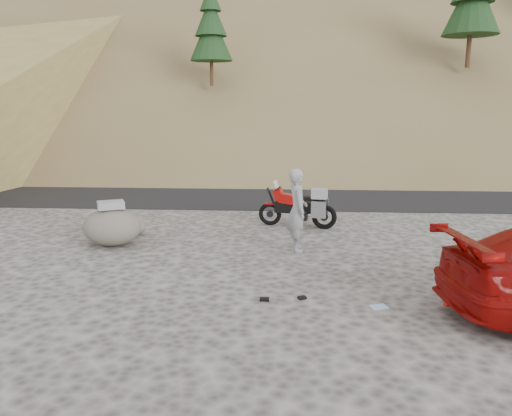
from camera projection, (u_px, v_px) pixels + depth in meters
The scene contains 12 objects.
ground at pixel (307, 267), 10.32m from camera, with size 140.00×140.00×0.00m, color #403E3B.
road at pixel (298, 193), 19.12m from camera, with size 120.00×7.00×0.05m, color black.
hillside at pixel (292, 23), 48.07m from camera, with size 120.00×73.00×46.72m.
motorcycle at pixel (301, 207), 13.57m from camera, with size 2.15×0.87×1.29m.
man at pixel (297, 250), 11.49m from camera, with size 0.69×0.45×1.90m, color gray.
boulder at pixel (112, 226), 11.83m from camera, with size 1.61×1.45×1.07m.
small_rock at pixel (132, 227), 12.82m from camera, with size 0.88×0.85×0.42m.
gear_bottle at pixel (482, 281), 9.15m from camera, with size 0.08×0.08×0.23m, color navy.
gear_funnel at pixel (447, 300), 8.30m from camera, with size 0.13×0.13×0.17m, color #AD150B.
gear_glove_a at pixel (264, 299), 8.51m from camera, with size 0.16×0.11×0.05m, color black.
gear_glove_b at pixel (302, 298), 8.58m from camera, with size 0.13×0.10×0.04m, color black.
gear_blue_cloth at pixel (379, 307), 8.24m from camera, with size 0.28×0.20×0.01m, color #9BBBEF.
Camera 1 is at (-0.45, -9.91, 3.26)m, focal length 35.00 mm.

